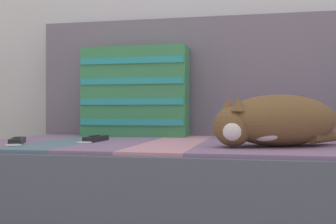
# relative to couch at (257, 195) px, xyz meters

# --- Properties ---
(couch) EXTENTS (1.91, 0.91, 0.35)m
(couch) POSITION_rel_couch_xyz_m (0.00, 0.00, 0.00)
(couch) COLOR gray
(couch) RESTS_ON ground_plane
(sofa_backrest) EXTENTS (1.87, 0.14, 0.50)m
(sofa_backrest) POSITION_rel_couch_xyz_m (-0.00, 0.39, 0.42)
(sofa_backrest) COLOR slate
(sofa_backrest) RESTS_ON couch
(throw_pillow_striped) EXTENTS (0.43, 0.14, 0.36)m
(throw_pillow_striped) POSITION_rel_couch_xyz_m (-0.49, 0.24, 0.36)
(throw_pillow_striped) COLOR #3D8956
(throw_pillow_striped) RESTS_ON couch
(sleeping_cat) EXTENTS (0.42, 0.35, 0.15)m
(sleeping_cat) POSITION_rel_couch_xyz_m (0.05, -0.17, 0.25)
(sleeping_cat) COLOR brown
(sleeping_cat) RESTS_ON couch
(game_remote_near) EXTENTS (0.05, 0.19, 0.02)m
(game_remote_near) POSITION_rel_couch_xyz_m (-0.54, -0.09, 0.18)
(game_remote_near) COLOR black
(game_remote_near) RESTS_ON couch
(game_remote_far) EXTENTS (0.12, 0.20, 0.02)m
(game_remote_far) POSITION_rel_couch_xyz_m (-0.74, -0.23, 0.18)
(game_remote_far) COLOR black
(game_remote_far) RESTS_ON couch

